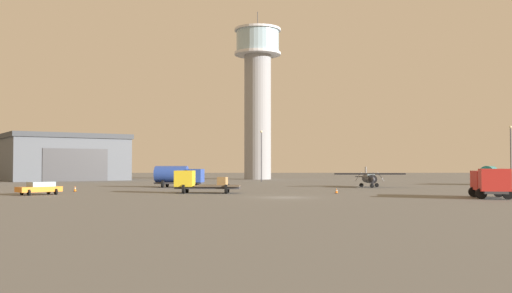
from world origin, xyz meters
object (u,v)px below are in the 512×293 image
truck_fuel_tanker_teal (490,174)px  traffic_cone_near_left (75,189)px  truck_box_red (490,182)px  light_post_east (261,152)px  airplane_black (369,178)px  truck_flatbed_yellow (197,182)px  car_orange (40,188)px  traffic_cone_near_right (336,191)px  truck_fuel_tanker_blue (178,175)px  light_post_west (511,150)px  control_tower (258,90)px

truck_fuel_tanker_teal → traffic_cone_near_left: (-59.52, -23.49, -1.34)m
truck_box_red → light_post_east: 59.84m
airplane_black → truck_box_red: size_ratio=1.61×
truck_flatbed_yellow → truck_box_red: bearing=163.3°
airplane_black → car_orange: airplane_black is taller
truck_fuel_tanker_teal → truck_box_red: (-16.30, -37.96, -0.13)m
light_post_east → traffic_cone_near_right: (6.98, -46.71, -5.50)m
truck_fuel_tanker_teal → truck_fuel_tanker_blue: (-48.89, -10.13, 0.00)m
truck_fuel_tanker_blue → traffic_cone_near_right: (19.56, -18.30, -1.41)m
light_post_west → traffic_cone_near_right: (-35.17, -33.67, -5.54)m
control_tower → truck_fuel_tanker_teal: (36.58, -39.22, -18.76)m
airplane_black → truck_flatbed_yellow: size_ratio=1.36×
light_post_east → airplane_black: bearing=-62.8°
truck_box_red → car_orange: bearing=-87.0°
light_post_west → traffic_cone_near_right: size_ratio=17.84×
control_tower → light_post_east: bearing=-89.3°
truck_fuel_tanker_blue → control_tower: bearing=84.0°
truck_fuel_tanker_blue → truck_flatbed_yellow: 17.85m
truck_fuel_tanker_blue → truck_flatbed_yellow: truck_fuel_tanker_blue is taller
airplane_black → traffic_cone_near_left: (-37.78, -13.39, -1.03)m
airplane_black → traffic_cone_near_right: size_ratio=17.92×
truck_fuel_tanker_teal → traffic_cone_near_left: bearing=145.1°
car_orange → traffic_cone_near_left: size_ratio=6.40×
light_post_east → traffic_cone_near_left: (-23.21, -41.77, -5.43)m
truck_fuel_tanker_blue → light_post_west: size_ratio=0.71×
truck_fuel_tanker_teal → car_orange: size_ratio=1.50×
control_tower → truck_flatbed_yellow: size_ratio=5.26×
control_tower → truck_flatbed_yellow: control_tower is taller
car_orange → light_post_west: (66.86, 36.26, 5.07)m
truck_flatbed_yellow → car_orange: truck_flatbed_yellow is taller
truck_fuel_tanker_teal → airplane_black: bearing=148.5°
truck_flatbed_yellow → light_post_east: 46.79m
truck_flatbed_yellow → light_post_west: size_ratio=0.74×
truck_box_red → light_post_west: light_post_west is taller
truck_flatbed_yellow → light_post_west: light_post_west is taller
light_post_east → truck_fuel_tanker_blue: bearing=-113.9°
truck_fuel_tanker_teal → light_post_east: 40.86m
truck_flatbed_yellow → light_post_west: 60.50m
control_tower → car_orange: size_ratio=8.65×
control_tower → truck_flatbed_yellow: 69.92m
control_tower → truck_flatbed_yellow: bearing=-97.0°
car_orange → light_post_west: light_post_west is taller
traffic_cone_near_left → traffic_cone_near_right: size_ratio=1.25×
truck_fuel_tanker_blue → car_orange: size_ratio=1.59×
light_post_east → traffic_cone_near_left: light_post_east is taller
car_orange → truck_fuel_tanker_blue: bearing=-164.0°
airplane_black → truck_flatbed_yellow: airplane_black is taller
truck_fuel_tanker_teal → car_orange: truck_fuel_tanker_teal is taller
light_post_west → traffic_cone_near_right: light_post_west is taller
traffic_cone_near_left → light_post_east: bearing=60.9°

